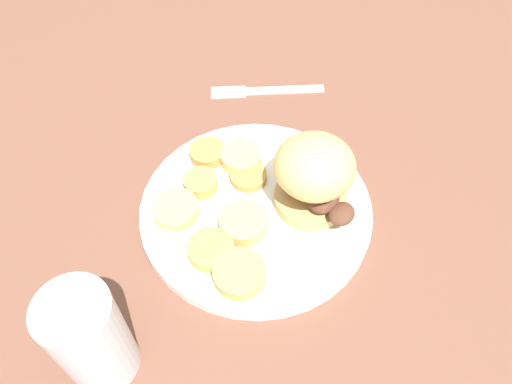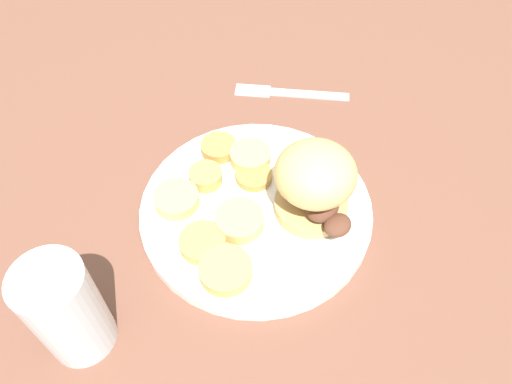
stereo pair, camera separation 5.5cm
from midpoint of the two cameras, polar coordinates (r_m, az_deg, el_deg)
ground_plane at (r=0.59m, az=-2.70°, el=-2.64°), size 4.00×4.00×0.00m
dinner_plate at (r=0.58m, az=-2.73°, el=-2.13°), size 0.27×0.27×0.02m
sandwich at (r=0.54m, az=3.95°, el=1.78°), size 0.11×0.10×0.09m
potato_round_0 at (r=0.59m, az=-3.55°, el=1.67°), size 0.04×0.04×0.01m
potato_round_1 at (r=0.52m, az=-4.96°, el=-9.50°), size 0.06×0.06×0.01m
potato_round_2 at (r=0.57m, az=-11.92°, el=-2.15°), size 0.05×0.05×0.01m
potato_round_3 at (r=0.59m, az=-9.01°, el=0.84°), size 0.04×0.04×0.02m
potato_round_4 at (r=0.61m, az=-4.30°, el=3.81°), size 0.05×0.05×0.01m
potato_round_5 at (r=0.55m, az=-4.31°, el=-3.70°), size 0.05×0.05×0.02m
potato_round_6 at (r=0.54m, az=-8.14°, el=-6.73°), size 0.05×0.05×0.01m
potato_round_7 at (r=0.62m, az=-8.11°, el=4.32°), size 0.04×0.04×0.01m
fork at (r=0.73m, az=-1.13°, el=11.43°), size 0.07×0.16×0.00m
drinking_glass at (r=0.48m, az=-21.70°, el=-15.54°), size 0.06×0.06×0.12m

